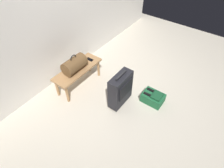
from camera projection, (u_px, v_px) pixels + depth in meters
ground_plane at (133, 101)px, 3.54m from camera, size 6.60×6.60×0.00m
back_wall at (58, 4)px, 3.23m from camera, size 6.00×0.10×2.80m
bench at (78, 71)px, 3.60m from camera, size 1.00×0.36×0.41m
duffel_bag_brown at (74, 65)px, 3.43m from camera, size 0.44×0.26×0.34m
cell_phone at (90, 59)px, 3.74m from camera, size 0.07×0.14×0.01m
suitcase_upright_charcoal at (121, 89)px, 3.25m from camera, size 0.48×0.22×0.69m
backpack_green at (153, 98)px, 3.47m from camera, size 0.28×0.38×0.21m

